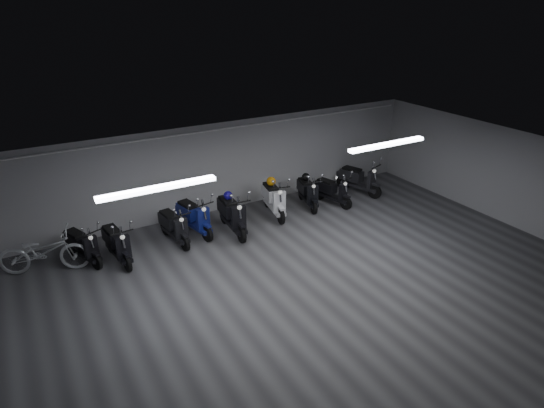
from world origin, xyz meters
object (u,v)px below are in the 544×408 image
scooter_5 (232,209)px  scooter_6 (274,194)px  scooter_9 (360,175)px  scooter_4 (194,212)px  bicycle (43,247)px  scooter_8 (333,187)px  helmet_0 (306,177)px  scooter_0 (81,240)px  scooter_1 (116,238)px  helmet_2 (228,195)px  scooter_3 (174,221)px  helmet_1 (271,181)px  scooter_7 (308,188)px

scooter_5 → scooter_6: size_ratio=1.05×
scooter_5 → scooter_9: size_ratio=1.07×
scooter_4 → bicycle: (-3.90, -0.07, -0.01)m
scooter_4 → scooter_8: bearing=-14.7°
bicycle → helmet_0: bearing=-68.8°
scooter_0 → scooter_6: size_ratio=0.88×
scooter_5 → scooter_8: size_ratio=1.19×
scooter_9 → bicycle: (-9.84, -0.08, -0.02)m
scooter_1 → helmet_2: 3.26m
scooter_0 → helmet_0: (6.92, 0.29, 0.31)m
scooter_1 → scooter_8: size_ratio=1.06×
scooter_3 → scooter_4: size_ratio=0.93×
scooter_6 → helmet_2: size_ratio=7.51×
scooter_9 → helmet_0: size_ratio=7.33×
scooter_0 → scooter_1: (0.77, -0.39, 0.04)m
scooter_0 → scooter_1: scooter_1 is taller
scooter_6 → scooter_0: bearing=-168.7°
scooter_3 → helmet_1: bearing=-0.2°
scooter_7 → bicycle: size_ratio=0.83×
scooter_4 → scooter_9: (5.95, 0.00, 0.01)m
helmet_1 → helmet_2: (-1.64, -0.41, 0.02)m
scooter_0 → scooter_9: scooter_9 is taller
scooter_1 → scooter_3: scooter_1 is taller
scooter_5 → bicycle: 4.88m
helmet_0 → helmet_2: helmet_2 is taller
bicycle → scooter_3: bearing=-73.6°
bicycle → helmet_1: 6.54m
scooter_8 → helmet_1: size_ratio=5.84×
scooter_0 → helmet_1: bearing=-18.6°
scooter_5 → scooter_6: 1.67m
scooter_1 → scooter_6: (4.82, 0.43, 0.05)m
scooter_6 → helmet_1: (0.05, 0.26, 0.31)m
helmet_2 → scooter_4: bearing=169.2°
scooter_5 → scooter_9: bearing=9.2°
scooter_0 → scooter_4: 3.02m
scooter_4 → scooter_6: 2.57m
scooter_9 → helmet_1: scooter_9 is taller
helmet_0 → helmet_1: bearing=-180.0°
scooter_1 → scooter_5: size_ratio=0.89×
scooter_0 → scooter_5: 4.00m
scooter_3 → helmet_1: size_ratio=6.04×
scooter_3 → scooter_4: bearing=10.3°
scooter_3 → bicycle: bicycle is taller
scooter_8 → helmet_2: 3.67m
scooter_6 → scooter_1: bearing=-164.0°
scooter_8 → helmet_2: scooter_8 is taller
scooter_0 → helmet_0: size_ratio=6.58×
scooter_8 → helmet_2: bearing=163.6°
scooter_1 → scooter_6: bearing=-2.1°
bicycle → scooter_8: bearing=-72.3°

